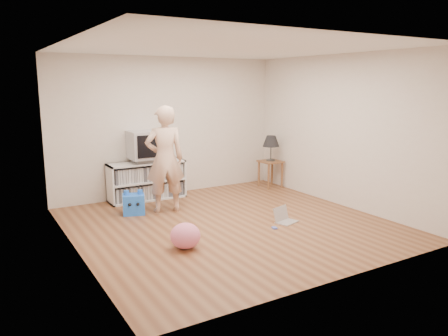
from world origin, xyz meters
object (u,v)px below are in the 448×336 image
at_px(side_table, 270,167).
at_px(plush_blue, 134,204).
at_px(table_lamp, 271,142).
at_px(person, 165,159).
at_px(dvd_deck, 146,160).
at_px(media_unit, 147,181).
at_px(crt_tv, 146,145).
at_px(laptop, 284,218).
at_px(plush_pink, 185,236).

distance_m(side_table, plush_blue, 3.11).
xyz_separation_m(table_lamp, person, (-2.55, -0.52, -0.06)).
bearing_deg(dvd_deck, side_table, -8.28).
bearing_deg(media_unit, table_lamp, -8.62).
xyz_separation_m(media_unit, plush_blue, (-0.53, -0.79, -0.18)).
xyz_separation_m(crt_tv, laptop, (1.33, -2.35, -0.96)).
relative_size(laptop, plush_blue, 0.96).
bearing_deg(laptop, person, 115.59).
bearing_deg(crt_tv, plush_pink, -100.17).
distance_m(table_lamp, laptop, 2.49).
distance_m(person, laptop, 2.15).
relative_size(media_unit, dvd_deck, 3.11).
distance_m(table_lamp, plush_blue, 3.19).
xyz_separation_m(person, plush_pink, (-0.45, -1.69, -0.71)).
height_order(dvd_deck, laptop, dvd_deck).
bearing_deg(plush_pink, person, 74.92).
bearing_deg(crt_tv, plush_blue, -124.46).
xyz_separation_m(media_unit, side_table, (2.54, -0.39, 0.07)).
relative_size(media_unit, plush_pink, 3.55).
relative_size(dvd_deck, crt_tv, 0.75).
height_order(laptop, plush_pink, plush_pink).
distance_m(dvd_deck, crt_tv, 0.29).
relative_size(dvd_deck, table_lamp, 0.87).
relative_size(side_table, person, 0.31).
height_order(crt_tv, plush_pink, crt_tv).
height_order(dvd_deck, plush_pink, dvd_deck).
bearing_deg(side_table, table_lamp, 0.00).
relative_size(media_unit, crt_tv, 2.33).
bearing_deg(table_lamp, media_unit, 171.38).
bearing_deg(side_table, plush_pink, -143.73).
relative_size(media_unit, person, 0.79).
distance_m(crt_tv, laptop, 2.87).
bearing_deg(person, dvd_deck, -78.40).
height_order(crt_tv, table_lamp, crt_tv).
relative_size(dvd_deck, plush_pink, 1.14).
relative_size(table_lamp, person, 0.29).
relative_size(crt_tv, person, 0.34).
relative_size(person, plush_pink, 4.47).
relative_size(side_table, table_lamp, 1.07).
distance_m(crt_tv, table_lamp, 2.57).
bearing_deg(person, plush_blue, -0.35).
bearing_deg(plush_blue, crt_tv, 73.25).
bearing_deg(person, plush_pink, 86.95).
bearing_deg(laptop, media_unit, 102.56).
xyz_separation_m(table_lamp, plush_pink, (-3.00, -2.20, -0.77)).
bearing_deg(media_unit, laptop, -60.70).
xyz_separation_m(side_table, table_lamp, (0.00, 0.00, 0.53)).
distance_m(dvd_deck, plush_pink, 2.68).
bearing_deg(dvd_deck, laptop, -60.54).
bearing_deg(plush_blue, laptop, -22.70).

